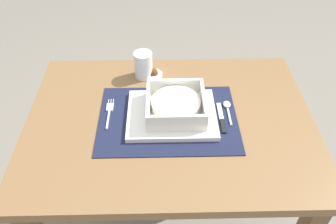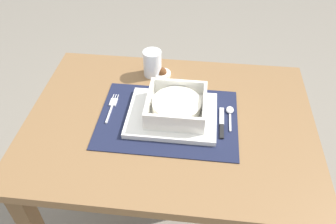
% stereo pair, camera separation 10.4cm
% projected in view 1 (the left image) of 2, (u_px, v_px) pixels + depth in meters
% --- Properties ---
extents(dining_table, '(0.89, 0.65, 0.72)m').
position_uv_depth(dining_table, '(170.00, 145.00, 1.14)').
color(dining_table, brown).
rests_on(dining_table, ground).
extents(placemat, '(0.43, 0.31, 0.00)m').
position_uv_depth(placemat, '(168.00, 119.00, 1.06)').
color(placemat, '#191E38').
rests_on(placemat, dining_table).
extents(serving_plate, '(0.27, 0.22, 0.02)m').
position_uv_depth(serving_plate, '(172.00, 114.00, 1.06)').
color(serving_plate, white).
rests_on(serving_plate, placemat).
extents(porridge_bowl, '(0.18, 0.18, 0.06)m').
position_uv_depth(porridge_bowl, '(176.00, 106.00, 1.04)').
color(porridge_bowl, white).
rests_on(porridge_bowl, serving_plate).
extents(fork, '(0.02, 0.14, 0.00)m').
position_uv_depth(fork, '(109.00, 111.00, 1.08)').
color(fork, silver).
rests_on(fork, placemat).
extents(spoon, '(0.02, 0.11, 0.01)m').
position_uv_depth(spoon, '(227.00, 107.00, 1.09)').
color(spoon, silver).
rests_on(spoon, placemat).
extents(butter_knife, '(0.01, 0.13, 0.01)m').
position_uv_depth(butter_knife, '(222.00, 119.00, 1.05)').
color(butter_knife, black).
rests_on(butter_knife, placemat).
extents(drinking_glass, '(0.06, 0.06, 0.09)m').
position_uv_depth(drinking_glass, '(143.00, 66.00, 1.20)').
color(drinking_glass, white).
rests_on(drinking_glass, dining_table).
extents(condiment_saucer, '(0.06, 0.06, 0.04)m').
position_uv_depth(condiment_saucer, '(153.00, 74.00, 1.22)').
color(condiment_saucer, white).
rests_on(condiment_saucer, dining_table).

